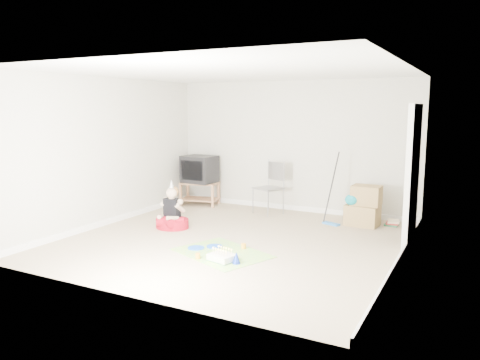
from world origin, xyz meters
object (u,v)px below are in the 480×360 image
at_px(seated_woman, 172,217).
at_px(crt_tv, 200,169).
at_px(tv_stand, 200,191).
at_px(folding_chair, 268,188).
at_px(cardboard_boxes, 363,206).
at_px(birthday_cake, 222,258).

bearing_deg(seated_woman, crt_tv, 108.35).
distance_m(tv_stand, folding_chair, 1.68).
height_order(folding_chair, cardboard_boxes, folding_chair).
xyz_separation_m(tv_stand, crt_tv, (0.00, -0.00, 0.49)).
xyz_separation_m(tv_stand, folding_chair, (1.66, -0.13, 0.23)).
xyz_separation_m(tv_stand, seated_woman, (0.63, -1.91, -0.10)).
distance_m(folding_chair, birthday_cake, 3.02).
xyz_separation_m(folding_chair, birthday_cake, (0.62, -2.92, -0.46)).
bearing_deg(tv_stand, crt_tv, -45.00).
distance_m(folding_chair, cardboard_boxes, 1.88).
bearing_deg(tv_stand, cardboard_boxes, -3.24).
relative_size(tv_stand, folding_chair, 0.82).
relative_size(seated_woman, birthday_cake, 2.14).
bearing_deg(tv_stand, birthday_cake, -53.26).
relative_size(cardboard_boxes, seated_woman, 0.84).
relative_size(cardboard_boxes, birthday_cake, 1.80).
bearing_deg(birthday_cake, crt_tv, 126.74).
height_order(crt_tv, birthday_cake, crt_tv).
bearing_deg(birthday_cake, seated_woman, 145.14).
height_order(cardboard_boxes, seated_woman, seated_woman).
distance_m(crt_tv, cardboard_boxes, 3.57).
distance_m(seated_woman, birthday_cake, 2.01).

